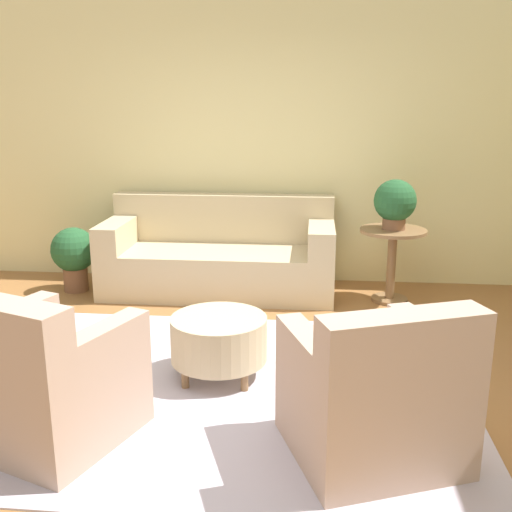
% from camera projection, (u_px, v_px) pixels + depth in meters
% --- Properties ---
extents(ground_plane, '(16.00, 16.00, 0.00)m').
position_uv_depth(ground_plane, '(225.00, 389.00, 3.86)').
color(ground_plane, '#996638').
extents(wall_back, '(8.98, 0.12, 2.80)m').
position_uv_depth(wall_back, '(260.00, 142.00, 5.95)').
color(wall_back, beige).
rests_on(wall_back, ground_plane).
extents(rug, '(3.09, 2.51, 0.01)m').
position_uv_depth(rug, '(225.00, 389.00, 3.86)').
color(rug, '#BCB2C1').
rests_on(rug, ground_plane).
extents(couch, '(2.18, 0.89, 0.90)m').
position_uv_depth(couch, '(220.00, 258.00, 5.78)').
color(couch, '#C6B289').
rests_on(couch, ground_plane).
extents(armchair_left, '(1.03, 1.01, 0.87)m').
position_uv_depth(armchair_left, '(42.00, 382.00, 3.21)').
color(armchair_left, tan).
rests_on(armchair_left, rug).
extents(armchair_right, '(1.03, 1.01, 0.87)m').
position_uv_depth(armchair_right, '(376.00, 398.00, 3.04)').
color(armchair_right, tan).
rests_on(armchair_right, rug).
extents(ottoman_table, '(0.64, 0.64, 0.41)m').
position_uv_depth(ottoman_table, '(219.00, 339.00, 3.96)').
color(ottoman_table, '#C6B289').
rests_on(ottoman_table, rug).
extents(side_table, '(0.60, 0.60, 0.68)m').
position_uv_depth(side_table, '(392.00, 252.00, 5.43)').
color(side_table, olive).
rests_on(side_table, ground_plane).
extents(potted_plant_on_side_table, '(0.38, 0.38, 0.45)m').
position_uv_depth(potted_plant_on_side_table, '(395.00, 202.00, 5.32)').
color(potted_plant_on_side_table, brown).
rests_on(potted_plant_on_side_table, side_table).
extents(potted_plant_floor, '(0.43, 0.43, 0.63)m').
position_uv_depth(potted_plant_floor, '(74.00, 254.00, 5.75)').
color(potted_plant_floor, brown).
rests_on(potted_plant_floor, ground_plane).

